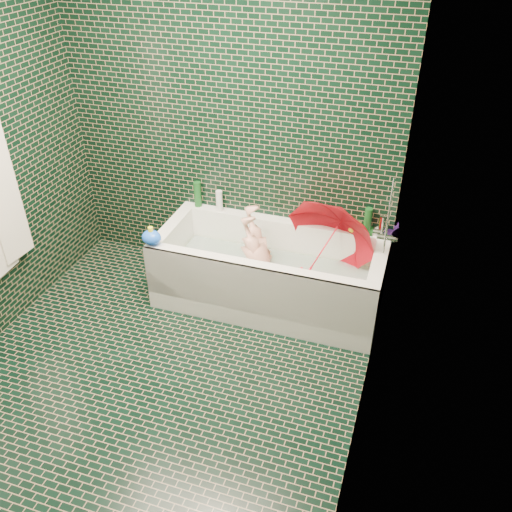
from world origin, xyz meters
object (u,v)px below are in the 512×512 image
(bathtub, at_px, (269,279))
(child, at_px, (263,267))
(rubber_duck, at_px, (355,228))
(bath_toy, at_px, (151,237))
(umbrella, at_px, (325,247))

(bathtub, height_order, child, bathtub)
(rubber_duck, height_order, bath_toy, bath_toy)
(child, distance_m, bath_toy, 0.86)
(child, xyz_separation_m, umbrella, (0.45, 0.07, 0.23))
(child, relative_size, rubber_duck, 7.96)
(bathtub, height_order, rubber_duck, rubber_duck)
(umbrella, relative_size, rubber_duck, 5.70)
(child, relative_size, bath_toy, 5.89)
(bathtub, distance_m, child, 0.11)
(bathtub, distance_m, bath_toy, 0.94)
(child, height_order, bath_toy, bath_toy)
(umbrella, distance_m, bath_toy, 1.26)
(rubber_duck, bearing_deg, umbrella, -149.88)
(bathtub, height_order, umbrella, umbrella)
(bathtub, xyz_separation_m, bath_toy, (-0.80, -0.30, 0.40))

